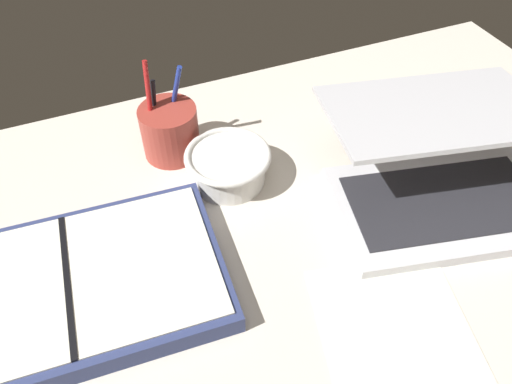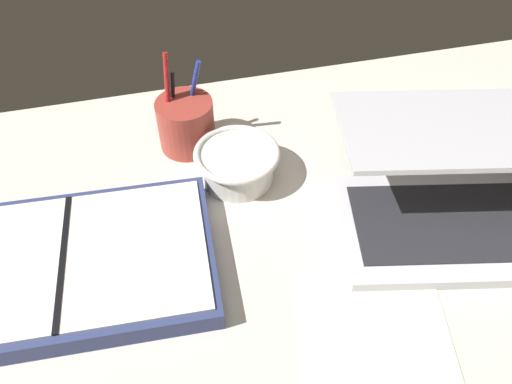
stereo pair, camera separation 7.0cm
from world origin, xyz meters
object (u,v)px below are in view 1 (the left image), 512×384
Objects in this scene: laptop at (441,172)px; pen_cup at (170,131)px; planner at (71,289)px; bowl at (228,165)px.

laptop is 43.84cm from pen_cup.
planner is (-20.21, -22.95, -2.87)cm from pen_cup.
bowl is 0.33× the size of planner.
bowl is at bearing -57.46° from pen_cup.
planner is (-26.78, -12.65, -1.52)cm from bowl.
pen_cup is (-6.57, 10.29, 1.36)cm from bowl.
bowl is 0.81× the size of pen_cup.
laptop is at bearing -28.17° from bowl.
pen_cup is at bearing 52.31° from planner.
pen_cup is at bearing 156.37° from laptop.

